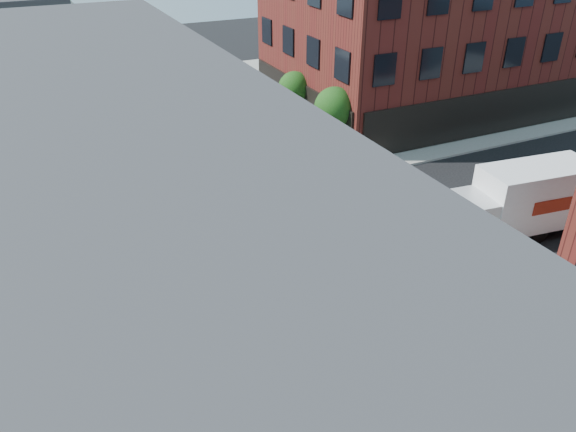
# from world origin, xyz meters

# --- Properties ---
(ground) EXTENTS (120.00, 120.00, 0.00)m
(ground) POSITION_xyz_m (0.00, 0.00, 0.00)
(ground) COLOR black
(ground) RESTS_ON ground
(sidewalk_ne) EXTENTS (30.00, 30.00, 0.15)m
(sidewalk_ne) POSITION_xyz_m (21.00, 21.00, 0.07)
(sidewalk_ne) COLOR gray
(sidewalk_ne) RESTS_ON ground
(building_ne) EXTENTS (25.00, 16.00, 12.00)m
(building_ne) POSITION_xyz_m (20.50, 16.00, 6.00)
(building_ne) COLOR #4D1613
(building_ne) RESTS_ON ground
(tree_near) EXTENTS (2.69, 2.69, 4.49)m
(tree_near) POSITION_xyz_m (7.56, 9.98, 3.16)
(tree_near) COLOR black
(tree_near) RESTS_ON ground
(tree_far) EXTENTS (2.43, 2.43, 4.07)m
(tree_far) POSITION_xyz_m (7.56, 15.98, 2.87)
(tree_far) COLOR black
(tree_far) RESTS_ON ground
(signal_pole) EXTENTS (1.29, 1.24, 4.60)m
(signal_pole) POSITION_xyz_m (-6.72, -6.68, 2.86)
(signal_pole) COLOR black
(signal_pole) RESTS_ON ground
(box_truck) EXTENTS (8.33, 3.39, 3.69)m
(box_truck) POSITION_xyz_m (10.94, -3.30, 1.92)
(box_truck) COLOR silver
(box_truck) RESTS_ON ground
(traffic_cone) EXTENTS (0.41, 0.41, 0.65)m
(traffic_cone) POSITION_xyz_m (-4.26, -3.85, 0.31)
(traffic_cone) COLOR red
(traffic_cone) RESTS_ON ground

